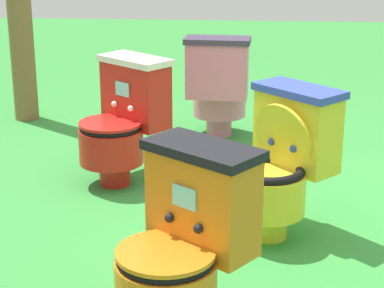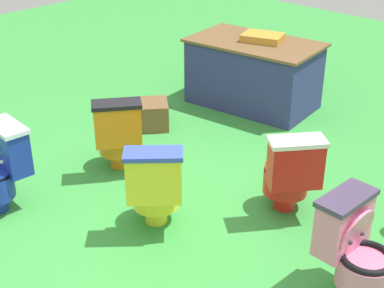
% 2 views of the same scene
% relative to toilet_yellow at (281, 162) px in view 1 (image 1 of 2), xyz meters
% --- Properties ---
extents(ground, '(14.00, 14.00, 0.00)m').
position_rel_toilet_yellow_xyz_m(ground, '(0.01, 0.04, -0.37)').
color(ground, green).
extents(toilet_yellow, '(0.63, 0.63, 0.73)m').
position_rel_toilet_yellow_xyz_m(toilet_yellow, '(0.00, 0.00, 0.00)').
color(toilet_yellow, yellow).
rests_on(toilet_yellow, ground).
extents(toilet_pink, '(0.51, 0.44, 0.73)m').
position_rel_toilet_yellow_xyz_m(toilet_pink, '(1.50, 0.37, 0.00)').
color(toilet_pink, pink).
rests_on(toilet_pink, ground).
extents(toilet_orange, '(0.63, 0.62, 0.73)m').
position_rel_toilet_yellow_xyz_m(toilet_orange, '(-0.92, 0.39, -0.00)').
color(toilet_orange, orange).
rests_on(toilet_orange, ground).
extents(toilet_red, '(0.64, 0.62, 0.73)m').
position_rel_toilet_yellow_xyz_m(toilet_red, '(0.64, 0.88, -0.00)').
color(toilet_red, red).
rests_on(toilet_red, ground).
extents(wooden_post, '(0.18, 0.18, 1.78)m').
position_rel_toilet_yellow_xyz_m(wooden_post, '(1.87, 1.85, 0.52)').
color(wooden_post, brown).
rests_on(wooden_post, ground).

